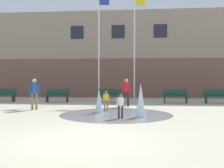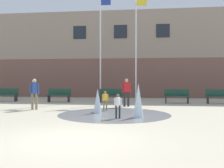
{
  "view_description": "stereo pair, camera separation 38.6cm",
  "coord_description": "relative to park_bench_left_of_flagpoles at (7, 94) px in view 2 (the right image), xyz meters",
  "views": [
    {
      "loc": [
        1.57,
        -6.57,
        1.59
      ],
      "look_at": [
        0.19,
        7.94,
        1.3
      ],
      "focal_mm": 42.0,
      "sensor_mm": 36.0,
      "label": 1
    },
    {
      "loc": [
        1.95,
        -6.52,
        1.59
      ],
      "look_at": [
        0.19,
        7.94,
        1.3
      ],
      "focal_mm": 42.0,
      "sensor_mm": 36.0,
      "label": 2
    }
  ],
  "objects": [
    {
      "name": "park_bench_center",
      "position": [
        7.45,
        -0.02,
        0.0
      ],
      "size": [
        1.6,
        0.44,
        0.91
      ],
      "color": "#28282D",
      "rests_on": "ground"
    },
    {
      "name": "flagpole_right",
      "position": [
        9.1,
        1.18,
        3.56
      ],
      "size": [
        0.8,
        0.1,
        7.59
      ],
      "color": "silver",
      "rests_on": "ground"
    },
    {
      "name": "park_bench_far_right",
      "position": [
        14.39,
        -0.11,
        0.0
      ],
      "size": [
        1.6,
        0.44,
        0.91
      ],
      "color": "#28282D",
      "rests_on": "ground"
    },
    {
      "name": "adult_in_red",
      "position": [
        8.64,
        -2.48,
        0.45
      ],
      "size": [
        0.5,
        0.27,
        1.59
      ],
      "rotation": [
        0.0,
        0.0,
        -2.93
      ],
      "color": "#28282D",
      "rests_on": "ground"
    },
    {
      "name": "park_bench_under_left_flagpole",
      "position": [
        3.86,
        -0.12,
        0.0
      ],
      "size": [
        1.6,
        0.44,
        0.91
      ],
      "color": "#28282D",
      "rests_on": "ground"
    },
    {
      "name": "splash_fountain",
      "position": [
        8.55,
        -6.09,
        -0.04
      ],
      "size": [
        5.02,
        5.02,
        1.41
      ],
      "color": "gray",
      "rests_on": "ground"
    },
    {
      "name": "child_running",
      "position": [
        7.73,
        -4.69,
        0.1
      ],
      "size": [
        0.31,
        0.24,
        0.99
      ],
      "rotation": [
        0.0,
        0.0,
        -1.99
      ],
      "color": "#89755B",
      "rests_on": "ground"
    },
    {
      "name": "child_with_pink_shirt",
      "position": [
        8.6,
        -7.05,
        0.1
      ],
      "size": [
        0.31,
        0.23,
        0.99
      ],
      "rotation": [
        0.0,
        0.0,
        1.32
      ],
      "color": "#28282D",
      "rests_on": "ground"
    },
    {
      "name": "adult_watching",
      "position": [
        4.0,
        -4.54,
        0.45
      ],
      "size": [
        0.5,
        0.39,
        1.59
      ],
      "rotation": [
        0.0,
        0.0,
        -1.0
      ],
      "color": "#89755B",
      "rests_on": "ground"
    },
    {
      "name": "ground_plane",
      "position": [
        7.68,
        -10.95,
        -0.48
      ],
      "size": [
        100.0,
        100.0,
        0.0
      ],
      "primitive_type": "plane",
      "color": "#BCB299"
    },
    {
      "name": "flagpole_left",
      "position": [
        6.55,
        1.18,
        3.63
      ],
      "size": [
        0.8,
        0.1,
        7.72
      ],
      "color": "silver",
      "rests_on": "ground"
    },
    {
      "name": "park_bench_left_of_flagpoles",
      "position": [
        0.0,
        0.0,
        0.0
      ],
      "size": [
        1.6,
        0.44,
        0.91
      ],
      "color": "#28282D",
      "rests_on": "ground"
    },
    {
      "name": "park_bench_under_right_flagpole",
      "position": [
        11.76,
        -0.08,
        0.0
      ],
      "size": [
        1.6,
        0.44,
        0.91
      ],
      "color": "#28282D",
      "rests_on": "ground"
    },
    {
      "name": "library_building",
      "position": [
        7.68,
        7.47,
        3.2
      ],
      "size": [
        36.0,
        6.05,
        7.37
      ],
      "color": "brown",
      "rests_on": "ground"
    }
  ]
}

